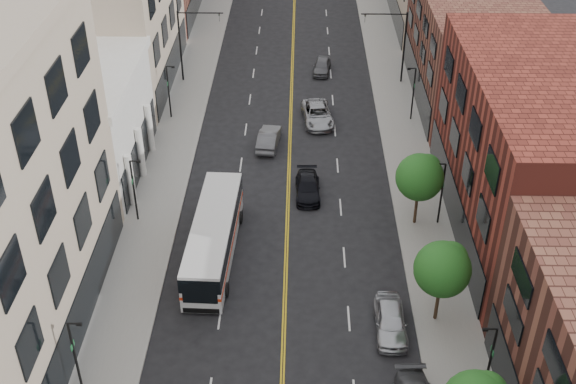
# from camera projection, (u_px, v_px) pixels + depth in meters

# --- Properties ---
(sidewalk_left) EXTENTS (4.00, 110.00, 0.15)m
(sidewalk_left) POSITION_uv_depth(u_px,v_px,m) (174.00, 145.00, 62.23)
(sidewalk_left) COLOR gray
(sidewalk_left) RESTS_ON ground
(sidewalk_right) EXTENTS (4.00, 110.00, 0.15)m
(sidewalk_right) POSITION_uv_depth(u_px,v_px,m) (406.00, 147.00, 61.93)
(sidewalk_right) COLOR gray
(sidewalk_right) RESTS_ON ground
(bldg_l_white) EXTENTS (10.00, 14.00, 8.00)m
(bldg_l_white) POSITION_uv_depth(u_px,v_px,m) (74.00, 126.00, 56.83)
(bldg_l_white) COLOR silver
(bldg_l_white) RESTS_ON ground
(bldg_r_mid) EXTENTS (10.00, 22.00, 12.00)m
(bldg_r_mid) POSITION_uv_depth(u_px,v_px,m) (535.00, 154.00, 49.39)
(bldg_r_mid) COLOR #581E17
(bldg_r_mid) RESTS_ON ground
(bldg_r_far_a) EXTENTS (10.00, 20.00, 10.00)m
(bldg_r_far_a) POSITION_uv_depth(u_px,v_px,m) (473.00, 48.00, 67.37)
(bldg_r_far_a) COLOR #592C23
(bldg_r_far_a) RESTS_ON ground
(tree_r_2) EXTENTS (3.40, 3.40, 5.59)m
(tree_r_2) POSITION_uv_depth(u_px,v_px,m) (444.00, 267.00, 42.30)
(tree_r_2) COLOR black
(tree_r_2) RESTS_ON sidewalk_right
(tree_r_3) EXTENTS (3.40, 3.40, 5.59)m
(tree_r_3) POSITION_uv_depth(u_px,v_px,m) (421.00, 176.00, 50.60)
(tree_r_3) COLOR black
(tree_r_3) RESTS_ON sidewalk_right
(lamp_l_1) EXTENTS (0.81, 0.55, 5.05)m
(lamp_l_1) POSITION_uv_depth(u_px,v_px,m) (75.00, 353.00, 38.22)
(lamp_l_1) COLOR black
(lamp_l_1) RESTS_ON sidewalk_left
(lamp_l_2) EXTENTS (0.81, 0.55, 5.05)m
(lamp_l_2) POSITION_uv_depth(u_px,v_px,m) (134.00, 187.00, 51.50)
(lamp_l_2) COLOR black
(lamp_l_2) RESTS_ON sidewalk_left
(lamp_l_3) EXTENTS (0.81, 0.55, 5.05)m
(lamp_l_3) POSITION_uv_depth(u_px,v_px,m) (169.00, 89.00, 64.78)
(lamp_l_3) COLOR black
(lamp_l_3) RESTS_ON sidewalk_left
(lamp_r_1) EXTENTS (0.81, 0.55, 5.05)m
(lamp_r_1) POSITION_uv_depth(u_px,v_px,m) (490.00, 359.00, 37.88)
(lamp_r_1) COLOR black
(lamp_r_1) RESTS_ON sidewalk_right
(lamp_r_2) EXTENTS (0.81, 0.55, 5.05)m
(lamp_r_2) POSITION_uv_depth(u_px,v_px,m) (441.00, 190.00, 51.17)
(lamp_r_2) COLOR black
(lamp_r_2) RESTS_ON sidewalk_right
(lamp_r_3) EXTENTS (0.81, 0.55, 5.05)m
(lamp_r_3) POSITION_uv_depth(u_px,v_px,m) (413.00, 91.00, 64.45)
(lamp_r_3) COLOR black
(lamp_r_3) RESTS_ON sidewalk_right
(signal_mast_left) EXTENTS (4.49, 0.18, 7.20)m
(signal_mast_left) POSITION_uv_depth(u_px,v_px,m) (187.00, 38.00, 70.47)
(signal_mast_left) COLOR black
(signal_mast_left) RESTS_ON sidewalk_left
(signal_mast_right) EXTENTS (4.49, 0.18, 7.20)m
(signal_mast_right) POSITION_uv_depth(u_px,v_px,m) (397.00, 39.00, 70.16)
(signal_mast_right) COLOR black
(signal_mast_right) RESTS_ON sidewalk_right
(city_bus) EXTENTS (3.23, 12.01, 3.06)m
(city_bus) POSITION_uv_depth(u_px,v_px,m) (214.00, 235.00, 48.73)
(city_bus) COLOR silver
(city_bus) RESTS_ON ground
(car_parked_far) EXTENTS (1.92, 4.67, 1.58)m
(car_parked_far) POSITION_uv_depth(u_px,v_px,m) (391.00, 321.00, 43.33)
(car_parked_far) COLOR #B3B4BB
(car_parked_far) RESTS_ON ground
(car_lane_behind) EXTENTS (2.10, 4.77, 1.52)m
(car_lane_behind) POSITION_uv_depth(u_px,v_px,m) (269.00, 138.00, 61.82)
(car_lane_behind) COLOR #4E4F53
(car_lane_behind) RESTS_ON ground
(car_lane_a) EXTENTS (1.99, 4.65, 1.34)m
(car_lane_a) POSITION_uv_depth(u_px,v_px,m) (308.00, 187.00, 55.64)
(car_lane_a) COLOR black
(car_lane_a) RESTS_ON ground
(car_lane_b) EXTENTS (3.25, 5.85, 1.55)m
(car_lane_b) POSITION_uv_depth(u_px,v_px,m) (317.00, 114.00, 65.45)
(car_lane_b) COLOR #96989D
(car_lane_b) RESTS_ON ground
(car_lane_c) EXTENTS (2.15, 4.25, 1.39)m
(car_lane_c) POSITION_uv_depth(u_px,v_px,m) (322.00, 66.00, 74.46)
(car_lane_c) COLOR #505156
(car_lane_c) RESTS_ON ground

